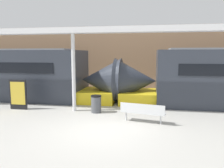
% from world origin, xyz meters
% --- Properties ---
extents(ground_plane, '(60.00, 60.00, 0.00)m').
position_xyz_m(ground_plane, '(0.00, 0.00, 0.00)').
color(ground_plane, '#B2AFA8').
extents(station_wall, '(56.00, 0.20, 5.00)m').
position_xyz_m(station_wall, '(0.00, 9.07, 2.50)').
color(station_wall, '#937051').
rests_on(station_wall, ground_plane).
extents(bench_near, '(1.92, 0.80, 0.83)m').
position_xyz_m(bench_near, '(1.56, 1.23, 0.50)').
color(bench_near, silver).
rests_on(bench_near, ground_plane).
extents(trash_bin, '(0.52, 0.52, 0.86)m').
position_xyz_m(trash_bin, '(-0.76, 2.51, 0.43)').
color(trash_bin, '#4C4F54').
rests_on(trash_bin, ground_plane).
extents(poster_board, '(0.94, 0.07, 1.56)m').
position_xyz_m(poster_board, '(-4.89, 2.41, 0.79)').
color(poster_board, black).
rests_on(poster_board, ground_plane).
extents(support_column_near, '(0.19, 0.19, 3.87)m').
position_xyz_m(support_column_near, '(-1.93, 2.62, 1.93)').
color(support_column_near, silver).
rests_on(support_column_near, ground_plane).
extents(canopy_beam, '(28.00, 0.60, 0.28)m').
position_xyz_m(canopy_beam, '(-1.93, 2.62, 4.01)').
color(canopy_beam, silver).
rests_on(canopy_beam, support_column_near).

